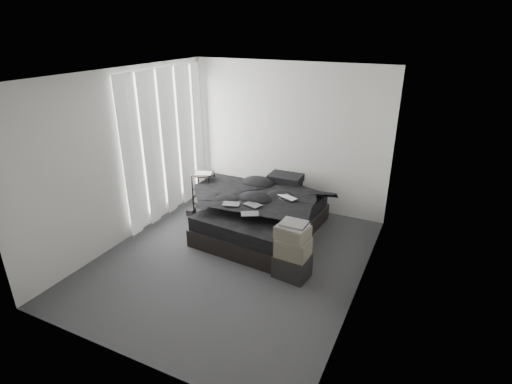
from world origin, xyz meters
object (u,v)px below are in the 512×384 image
at_px(laptop, 285,194).
at_px(box_lower, 292,266).
at_px(bed, 263,224).
at_px(side_stand, 204,193).

height_order(laptop, box_lower, laptop).
relative_size(bed, box_lower, 4.50).
bearing_deg(box_lower, side_stand, 150.90).
distance_m(bed, side_stand, 1.30).
bearing_deg(side_stand, box_lower, -29.10).
height_order(laptop, side_stand, laptop).
distance_m(laptop, box_lower, 1.25).
bearing_deg(box_lower, laptop, 117.30).
distance_m(side_stand, box_lower, 2.46).
bearing_deg(bed, laptop, 7.50).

